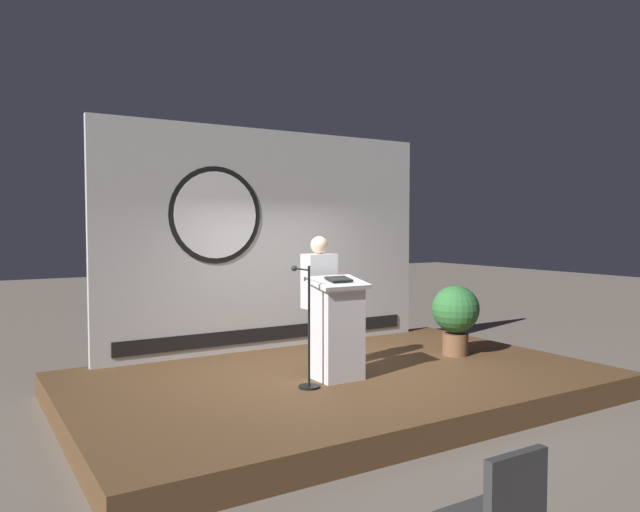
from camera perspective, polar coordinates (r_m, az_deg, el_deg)
The scene contains 7 objects.
ground_plane at distance 7.61m, azimuth 1.93°, elevation -13.25°, with size 40.00×40.00×0.00m, color #6B6056.
stage_platform at distance 7.57m, azimuth 1.93°, elevation -12.16°, with size 6.40×4.00×0.30m, color brown.
banner_display at distance 8.90m, azimuth -4.79°, elevation 1.53°, with size 5.18×0.12×3.22m.
podium at distance 7.13m, azimuth 1.70°, elevation -6.93°, with size 0.64×0.50×1.22m.
speaker_person at distance 7.51m, azimuth -0.08°, elevation -4.41°, with size 0.40×0.26×1.68m.
microphone_stand at distance 6.81m, azimuth -1.25°, elevation -8.47°, with size 0.24×0.49×1.37m.
potted_plant at distance 8.66m, azimuth 12.74°, elevation -5.32°, with size 0.66×0.66×0.98m.
Camera 1 is at (-4.04, -6.09, 2.11)m, focal length 33.72 mm.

